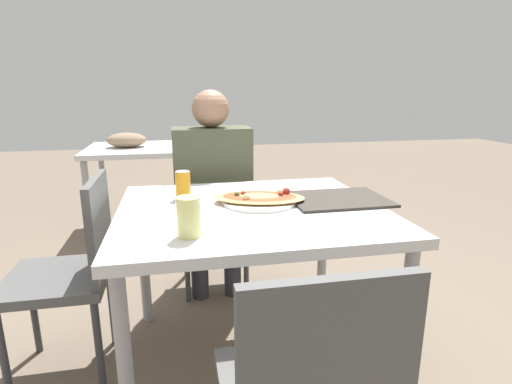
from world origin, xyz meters
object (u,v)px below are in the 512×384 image
object	(u,v)px
soda_can	(183,185)
dining_table	(251,224)
chair_side_left	(73,266)
person_seated	(213,177)
chair_far_seated	(212,207)
pizza_main	(260,199)
drink_glass	(189,217)

from	to	relation	value
soda_can	dining_table	bearing A→B (deg)	-35.42
chair_side_left	person_seated	bearing A→B (deg)	-46.03
chair_far_seated	person_seated	world-z (taller)	person_seated
dining_table	pizza_main	xyz separation A→B (m)	(0.05, 0.06, 0.09)
person_seated	soda_can	world-z (taller)	person_seated
chair_far_seated	soda_can	size ratio (longest dim) A/B	6.85
chair_side_left	drink_glass	distance (m)	0.66
pizza_main	drink_glass	bearing A→B (deg)	-132.16
drink_glass	dining_table	bearing A→B (deg)	47.40
chair_far_seated	soda_can	xyz separation A→B (m)	(-0.18, -0.61, 0.29)
pizza_main	soda_can	bearing A→B (deg)	157.13
chair_side_left	drink_glass	size ratio (longest dim) A/B	6.33
chair_side_left	soda_can	distance (m)	0.56
chair_side_left	pizza_main	distance (m)	0.82
chair_far_seated	soda_can	bearing A→B (deg)	73.80
dining_table	pizza_main	bearing A→B (deg)	50.12
dining_table	chair_far_seated	world-z (taller)	chair_far_seated
dining_table	person_seated	distance (m)	0.70
dining_table	drink_glass	distance (m)	0.41
soda_can	drink_glass	distance (m)	0.48
dining_table	drink_glass	world-z (taller)	drink_glass
dining_table	chair_far_seated	distance (m)	0.82
soda_can	person_seated	bearing A→B (deg)	70.47
chair_side_left	pizza_main	bearing A→B (deg)	-91.22
pizza_main	drink_glass	xyz separation A→B (m)	(-0.31, -0.34, 0.05)
chair_side_left	soda_can	xyz separation A→B (m)	(0.46, 0.12, 0.29)
person_seated	drink_glass	bearing A→B (deg)	80.21
dining_table	person_seated	bearing A→B (deg)	97.87
person_seated	pizza_main	distance (m)	0.65
chair_side_left	chair_far_seated	bearing A→B (deg)	-41.35
chair_side_left	person_seated	xyz separation A→B (m)	(0.64, 0.62, 0.21)
pizza_main	drink_glass	world-z (taller)	drink_glass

